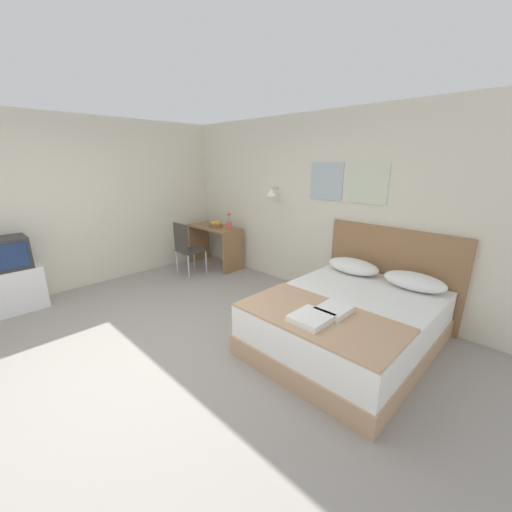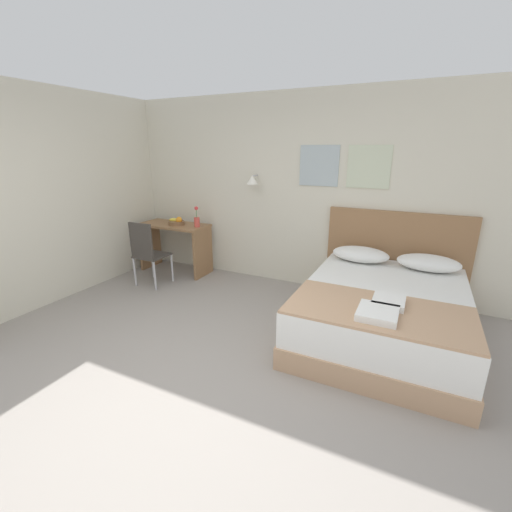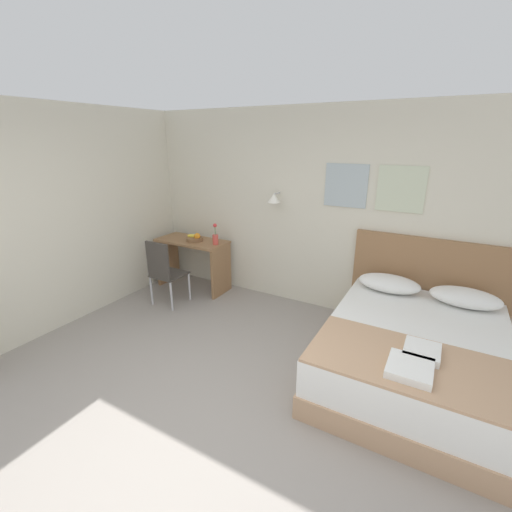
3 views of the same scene
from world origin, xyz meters
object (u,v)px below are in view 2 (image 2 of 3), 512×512
at_px(folded_towel_near_foot, 389,301).
at_px(flower_vase, 197,220).
at_px(bed, 382,313).
at_px(folded_towel_mid_bed, 378,313).
at_px(pillow_right, 428,263).
at_px(throw_blanket, 378,310).
at_px(desk_chair, 147,250).
at_px(fruit_bowl, 177,222).
at_px(headboard, 394,257).
at_px(pillow_left, 360,254).
at_px(desk, 175,239).

height_order(folded_towel_near_foot, flower_vase, flower_vase).
xyz_separation_m(bed, folded_towel_mid_bed, (0.01, -0.73, 0.34)).
bearing_deg(bed, pillow_right, 63.62).
relative_size(pillow_right, throw_blanket, 0.44).
relative_size(throw_blanket, desk_chair, 1.63).
xyz_separation_m(folded_towel_mid_bed, fruit_bowl, (-3.19, 1.44, 0.20)).
distance_m(headboard, throw_blanket, 1.63).
bearing_deg(pillow_left, pillow_right, 0.00).
distance_m(desk, fruit_bowl, 0.30).
xyz_separation_m(desk, flower_vase, (0.45, -0.00, 0.35)).
bearing_deg(folded_towel_mid_bed, flower_vase, 152.70).
bearing_deg(folded_towel_near_foot, fruit_bowl, 160.39).
xyz_separation_m(headboard, folded_towel_mid_bed, (0.01, -1.78, 0.03)).
xyz_separation_m(pillow_left, fruit_bowl, (-2.80, -0.06, 0.17)).
relative_size(headboard, pillow_right, 2.50).
height_order(pillow_left, desk, desk).
distance_m(pillow_right, desk_chair, 3.66).
xyz_separation_m(pillow_right, fruit_bowl, (-3.56, -0.06, 0.17)).
xyz_separation_m(pillow_right, folded_towel_near_foot, (-0.31, -1.22, -0.04)).
distance_m(bed, flower_vase, 2.96).
bearing_deg(bed, desk_chair, 179.39).
distance_m(folded_towel_mid_bed, flower_vase, 3.18).
relative_size(pillow_left, desk_chair, 0.72).
height_order(folded_towel_near_foot, fruit_bowl, fruit_bowl).
relative_size(folded_towel_mid_bed, flower_vase, 1.11).
distance_m(headboard, pillow_right, 0.47).
bearing_deg(fruit_bowl, desk_chair, -91.56).
bearing_deg(desk, pillow_right, 0.70).
height_order(headboard, pillow_left, headboard).
xyz_separation_m(pillow_left, folded_towel_near_foot, (0.45, -1.22, -0.04)).
xyz_separation_m(folded_towel_mid_bed, flower_vase, (-2.82, 1.45, 0.27)).
distance_m(bed, desk_chair, 3.21).
distance_m(pillow_right, folded_towel_mid_bed, 1.55).
xyz_separation_m(headboard, desk_chair, (-3.20, -1.01, -0.05)).
relative_size(bed, folded_towel_mid_bed, 5.89).
height_order(throw_blanket, folded_towel_near_foot, folded_towel_near_foot).
bearing_deg(headboard, desk, -174.43).
bearing_deg(bed, headboard, 90.00).
relative_size(headboard, fruit_bowl, 6.64).
distance_m(folded_towel_mid_bed, fruit_bowl, 3.51).
distance_m(throw_blanket, desk_chair, 3.26).
height_order(pillow_left, fruit_bowl, fruit_bowl).
bearing_deg(flower_vase, bed, -14.45).
xyz_separation_m(folded_towel_near_foot, fruit_bowl, (-3.25, 1.16, 0.20)).
xyz_separation_m(desk, fruit_bowl, (0.07, -0.02, 0.29)).
xyz_separation_m(headboard, pillow_left, (-0.38, -0.27, 0.07)).
distance_m(desk, desk_chair, 0.70).
bearing_deg(desk, bed, -12.59).
height_order(fruit_bowl, flower_vase, flower_vase).
bearing_deg(desk_chair, fruit_bowl, 88.44).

